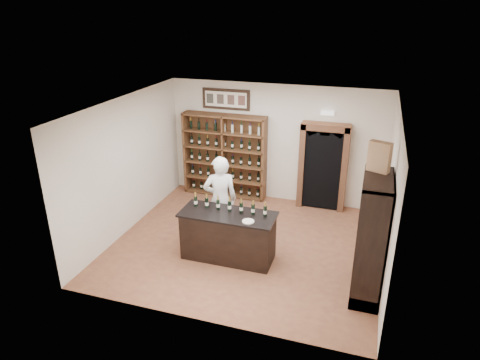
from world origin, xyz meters
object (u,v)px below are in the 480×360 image
Objects in this scene: wine_shelf at (225,155)px; shopkeeper at (220,200)px; tasting_counter at (228,236)px; counter_bottle_0 at (196,201)px; side_cabinet at (371,255)px; wine_crate at (379,157)px.

wine_shelf is 1.14× the size of shopkeeper.
tasting_counter is 0.95m from counter_bottle_0.
side_cabinet is (3.44, -0.41, -0.35)m from counter_bottle_0.
tasting_counter is (1.10, -2.93, -0.61)m from wine_shelf.
shopkeeper is at bearing -168.47° from wine_crate.
side_cabinet is 1.14× the size of shopkeeper.
wine_crate reaches higher than shopkeeper.
tasting_counter is 6.27× the size of counter_bottle_0.
wine_crate reaches higher than wine_shelf.
counter_bottle_0 is (0.38, -2.83, 0.01)m from wine_shelf.
wine_shelf and side_cabinet have the same top height.
side_cabinet is (3.82, -3.23, -0.35)m from wine_shelf.
shopkeeper is (-0.38, 0.60, 0.47)m from tasting_counter.
wine_shelf is 7.33× the size of counter_bottle_0.
tasting_counter is 0.85× the size of side_cabinet.
counter_bottle_0 is 0.14× the size of side_cabinet.
wine_crate reaches higher than tasting_counter.
wine_crate is at bearing 143.87° from shopkeeper.
shopkeeper reaches higher than tasting_counter.
counter_bottle_0 is at bearing 171.53° from tasting_counter.
shopkeeper is 3.77× the size of wine_crate.
counter_bottle_0 reaches higher than tasting_counter.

